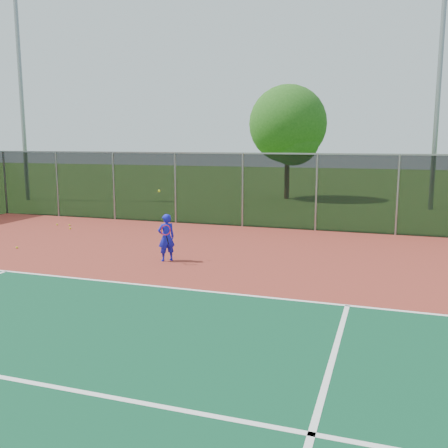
% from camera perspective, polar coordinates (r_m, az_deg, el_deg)
% --- Properties ---
extents(ground, '(120.00, 120.00, 0.00)m').
position_cam_1_polar(ground, '(8.73, -1.44, -14.14)').
color(ground, '#345F1B').
rests_on(ground, ground).
extents(court_apron, '(30.00, 20.00, 0.02)m').
position_cam_1_polar(court_apron, '(10.50, 2.35, -9.95)').
color(court_apron, maroon).
rests_on(court_apron, ground).
extents(court_lines, '(22.10, 13.05, 0.00)m').
position_cam_1_polar(court_lines, '(6.66, 10.13, -22.05)').
color(court_lines, white).
rests_on(court_lines, court_apron).
extents(fence_back, '(30.00, 0.06, 3.03)m').
position_cam_1_polar(fence_back, '(19.81, 10.51, 3.68)').
color(fence_back, black).
rests_on(fence_back, court_apron).
extents(tennis_player, '(0.60, 0.71, 2.08)m').
position_cam_1_polar(tennis_player, '(14.67, -6.61, -1.53)').
color(tennis_player, '#1519CC').
rests_on(tennis_player, court_apron).
extents(practice_ball_0, '(0.07, 0.07, 0.07)m').
position_cam_1_polar(practice_ball_0, '(21.74, -17.24, -0.10)').
color(practice_ball_0, '#D2E11A').
rests_on(practice_ball_0, court_apron).
extents(practice_ball_1, '(0.07, 0.07, 0.07)m').
position_cam_1_polar(practice_ball_1, '(22.01, -18.54, -0.06)').
color(practice_ball_1, '#D2E11A').
rests_on(practice_ball_1, court_apron).
extents(practice_ball_3, '(0.07, 0.07, 0.07)m').
position_cam_1_polar(practice_ball_3, '(17.71, -22.59, -2.50)').
color(practice_ball_3, '#D2E11A').
rests_on(practice_ball_3, court_apron).
extents(practice_ball_4, '(0.07, 0.07, 0.07)m').
position_cam_1_polar(practice_ball_4, '(20.89, -17.17, -0.47)').
color(practice_ball_4, '#D2E11A').
rests_on(practice_ball_4, court_apron).
extents(floodlight_nw, '(0.90, 0.40, 12.26)m').
position_cam_1_polar(floodlight_nw, '(32.49, -22.23, 14.77)').
color(floodlight_nw, gray).
rests_on(floodlight_nw, ground).
extents(floodlight_n, '(0.90, 0.40, 12.26)m').
position_cam_1_polar(floodlight_n, '(28.00, 23.42, 15.67)').
color(floodlight_n, gray).
rests_on(floodlight_n, ground).
extents(tree_back_left, '(4.68, 4.68, 6.88)m').
position_cam_1_polar(tree_back_left, '(30.80, 7.47, 10.87)').
color(tree_back_left, '#332312').
rests_on(tree_back_left, ground).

